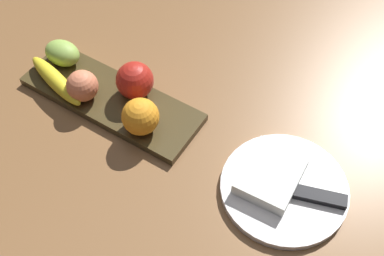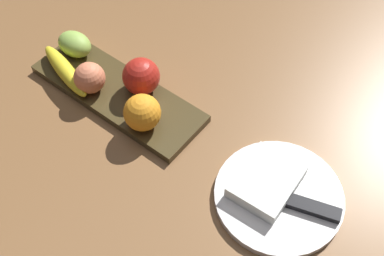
{
  "view_description": "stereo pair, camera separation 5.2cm",
  "coord_description": "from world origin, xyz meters",
  "px_view_note": "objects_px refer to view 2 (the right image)",
  "views": [
    {
      "loc": [
        -0.49,
        0.45,
        0.73
      ],
      "look_at": [
        -0.22,
        0.02,
        0.05
      ],
      "focal_mm": 45.07,
      "sensor_mm": 36.0,
      "label": 1
    },
    {
      "loc": [
        -0.53,
        0.42,
        0.73
      ],
      "look_at": [
        -0.22,
        0.02,
        0.05
      ],
      "focal_mm": 45.07,
      "sensor_mm": 36.0,
      "label": 2
    }
  ],
  "objects_px": {
    "peach": "(90,78)",
    "knife": "(304,205)",
    "grape_bunch": "(75,44)",
    "apple": "(141,76)",
    "orange_near_apple": "(142,113)",
    "dinner_plate": "(279,196)",
    "banana": "(65,71)",
    "folded_napkin": "(266,182)",
    "fruit_tray": "(118,93)"
  },
  "relations": [
    {
      "from": "grape_bunch",
      "to": "banana",
      "type": "bearing_deg",
      "value": 119.33
    },
    {
      "from": "fruit_tray",
      "to": "orange_near_apple",
      "type": "relative_size",
      "value": 5.34
    },
    {
      "from": "banana",
      "to": "peach",
      "type": "distance_m",
      "value": 0.07
    },
    {
      "from": "apple",
      "to": "knife",
      "type": "relative_size",
      "value": 0.41
    },
    {
      "from": "apple",
      "to": "fruit_tray",
      "type": "bearing_deg",
      "value": 41.6
    },
    {
      "from": "peach",
      "to": "grape_bunch",
      "type": "relative_size",
      "value": 0.8
    },
    {
      "from": "grape_bunch",
      "to": "dinner_plate",
      "type": "distance_m",
      "value": 0.52
    },
    {
      "from": "fruit_tray",
      "to": "peach",
      "type": "relative_size",
      "value": 6.02
    },
    {
      "from": "apple",
      "to": "grape_bunch",
      "type": "distance_m",
      "value": 0.18
    },
    {
      "from": "peach",
      "to": "folded_napkin",
      "type": "distance_m",
      "value": 0.39
    },
    {
      "from": "apple",
      "to": "folded_napkin",
      "type": "bearing_deg",
      "value": 173.84
    },
    {
      "from": "dinner_plate",
      "to": "folded_napkin",
      "type": "distance_m",
      "value": 0.03
    },
    {
      "from": "grape_bunch",
      "to": "dinner_plate",
      "type": "height_order",
      "value": "grape_bunch"
    },
    {
      "from": "fruit_tray",
      "to": "apple",
      "type": "bearing_deg",
      "value": -138.4
    },
    {
      "from": "folded_napkin",
      "to": "grape_bunch",
      "type": "bearing_deg",
      "value": -2.87
    },
    {
      "from": "dinner_plate",
      "to": "folded_napkin",
      "type": "relative_size",
      "value": 1.88
    },
    {
      "from": "banana",
      "to": "folded_napkin",
      "type": "bearing_deg",
      "value": 20.27
    },
    {
      "from": "knife",
      "to": "orange_near_apple",
      "type": "bearing_deg",
      "value": -11.27
    },
    {
      "from": "banana",
      "to": "knife",
      "type": "relative_size",
      "value": 0.93
    },
    {
      "from": "fruit_tray",
      "to": "banana",
      "type": "distance_m",
      "value": 0.11
    },
    {
      "from": "banana",
      "to": "dinner_plate",
      "type": "distance_m",
      "value": 0.48
    },
    {
      "from": "folded_napkin",
      "to": "orange_near_apple",
      "type": "bearing_deg",
      "value": 7.0
    },
    {
      "from": "orange_near_apple",
      "to": "dinner_plate",
      "type": "xyz_separation_m",
      "value": [
        -0.28,
        -0.03,
        -0.04
      ]
    },
    {
      "from": "peach",
      "to": "knife",
      "type": "xyz_separation_m",
      "value": [
        -0.46,
        -0.03,
        -0.03
      ]
    },
    {
      "from": "apple",
      "to": "folded_napkin",
      "type": "relative_size",
      "value": 0.62
    },
    {
      "from": "fruit_tray",
      "to": "peach",
      "type": "height_order",
      "value": "peach"
    },
    {
      "from": "grape_bunch",
      "to": "apple",
      "type": "bearing_deg",
      "value": -177.1
    },
    {
      "from": "banana",
      "to": "grape_bunch",
      "type": "xyz_separation_m",
      "value": [
        0.03,
        -0.06,
        0.01
      ]
    },
    {
      "from": "peach",
      "to": "knife",
      "type": "relative_size",
      "value": 0.34
    },
    {
      "from": "dinner_plate",
      "to": "knife",
      "type": "relative_size",
      "value": 1.24
    },
    {
      "from": "fruit_tray",
      "to": "grape_bunch",
      "type": "relative_size",
      "value": 4.83
    },
    {
      "from": "grape_bunch",
      "to": "knife",
      "type": "relative_size",
      "value": 0.43
    },
    {
      "from": "peach",
      "to": "dinner_plate",
      "type": "bearing_deg",
      "value": -176.31
    },
    {
      "from": "apple",
      "to": "folded_napkin",
      "type": "height_order",
      "value": "apple"
    },
    {
      "from": "apple",
      "to": "dinner_plate",
      "type": "bearing_deg",
      "value": 174.34
    },
    {
      "from": "fruit_tray",
      "to": "grape_bunch",
      "type": "distance_m",
      "value": 0.15
    },
    {
      "from": "orange_near_apple",
      "to": "peach",
      "type": "relative_size",
      "value": 1.13
    },
    {
      "from": "dinner_plate",
      "to": "knife",
      "type": "bearing_deg",
      "value": -173.9
    },
    {
      "from": "folded_napkin",
      "to": "peach",
      "type": "bearing_deg",
      "value": 3.95
    },
    {
      "from": "fruit_tray",
      "to": "folded_napkin",
      "type": "xyz_separation_m",
      "value": [
        -0.35,
        -0.0,
        0.02
      ]
    },
    {
      "from": "apple",
      "to": "banana",
      "type": "height_order",
      "value": "apple"
    },
    {
      "from": "orange_near_apple",
      "to": "folded_napkin",
      "type": "relative_size",
      "value": 0.59
    },
    {
      "from": "apple",
      "to": "orange_near_apple",
      "type": "relative_size",
      "value": 1.06
    },
    {
      "from": "fruit_tray",
      "to": "dinner_plate",
      "type": "xyz_separation_m",
      "value": [
        -0.37,
        0.0,
        -0.0
      ]
    },
    {
      "from": "knife",
      "to": "apple",
      "type": "bearing_deg",
      "value": -21.84
    },
    {
      "from": "apple",
      "to": "dinner_plate",
      "type": "relative_size",
      "value": 0.33
    },
    {
      "from": "orange_near_apple",
      "to": "folded_napkin",
      "type": "height_order",
      "value": "orange_near_apple"
    },
    {
      "from": "fruit_tray",
      "to": "orange_near_apple",
      "type": "xyz_separation_m",
      "value": [
        -0.1,
        0.03,
        0.04
      ]
    },
    {
      "from": "grape_bunch",
      "to": "knife",
      "type": "xyz_separation_m",
      "value": [
        -0.56,
        0.02,
        -0.02
      ]
    },
    {
      "from": "orange_near_apple",
      "to": "fruit_tray",
      "type": "bearing_deg",
      "value": -17.59
    }
  ]
}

